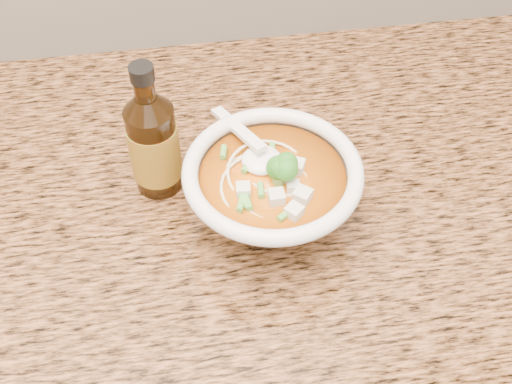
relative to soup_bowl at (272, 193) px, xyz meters
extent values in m
cube|color=#341A0F|center=(-0.25, 0.08, -0.52)|extent=(4.00, 0.65, 0.86)
cube|color=#925B35|center=(-0.25, 0.08, -0.07)|extent=(4.00, 0.68, 0.04)
cylinder|color=white|center=(0.00, 0.00, -0.05)|extent=(0.09, 0.09, 0.01)
torus|color=white|center=(0.00, 0.00, 0.04)|extent=(0.22, 0.22, 0.02)
torus|color=beige|center=(0.01, 0.00, 0.03)|extent=(0.08, 0.08, 0.00)
torus|color=beige|center=(0.01, 0.02, 0.03)|extent=(0.14, 0.14, 0.00)
torus|color=beige|center=(0.00, -0.02, 0.03)|extent=(0.15, 0.15, 0.00)
torus|color=beige|center=(0.00, -0.01, 0.03)|extent=(0.14, 0.14, 0.00)
torus|color=beige|center=(-0.01, -0.01, 0.02)|extent=(0.08, 0.08, 0.00)
torus|color=beige|center=(0.00, 0.01, 0.02)|extent=(0.11, 0.11, 0.00)
cube|color=silver|center=(-0.01, 0.02, 0.04)|extent=(0.02, 0.02, 0.02)
cube|color=silver|center=(-0.05, -0.02, 0.04)|extent=(0.02, 0.02, 0.02)
cube|color=silver|center=(-0.05, 0.00, 0.04)|extent=(0.02, 0.02, 0.02)
cube|color=silver|center=(0.01, 0.05, 0.04)|extent=(0.02, 0.02, 0.02)
cube|color=silver|center=(0.05, 0.01, 0.04)|extent=(0.02, 0.02, 0.02)
cube|color=silver|center=(0.02, -0.06, 0.04)|extent=(0.02, 0.02, 0.02)
cube|color=silver|center=(-0.06, 0.00, 0.04)|extent=(0.03, 0.03, 0.02)
ellipsoid|color=#196014|center=(0.01, -0.01, 0.05)|extent=(0.04, 0.04, 0.04)
cylinder|color=#5AB445|center=(-0.03, -0.02, 0.04)|extent=(0.02, 0.02, 0.01)
cylinder|color=#5AB445|center=(0.01, -0.03, 0.04)|extent=(0.02, 0.01, 0.01)
cylinder|color=#5AB445|center=(0.05, 0.04, 0.04)|extent=(0.02, 0.01, 0.01)
cylinder|color=#5AB445|center=(0.03, 0.04, 0.04)|extent=(0.02, 0.02, 0.01)
cylinder|color=#5AB445|center=(-0.04, 0.01, 0.04)|extent=(0.02, 0.02, 0.01)
cylinder|color=#5AB445|center=(-0.05, -0.03, 0.04)|extent=(0.01, 0.02, 0.01)
cylinder|color=#5AB445|center=(0.00, -0.03, 0.04)|extent=(0.02, 0.01, 0.01)
cylinder|color=#5AB445|center=(0.00, 0.07, 0.04)|extent=(0.02, 0.01, 0.01)
ellipsoid|color=white|center=(-0.01, 0.02, 0.04)|extent=(0.05, 0.05, 0.02)
cube|color=white|center=(-0.03, 0.07, 0.04)|extent=(0.06, 0.11, 0.03)
cylinder|color=black|center=(-0.14, 0.08, 0.01)|extent=(0.08, 0.08, 0.13)
cylinder|color=black|center=(-0.14, 0.08, 0.11)|extent=(0.03, 0.03, 0.03)
cylinder|color=black|center=(-0.14, 0.08, 0.13)|extent=(0.04, 0.04, 0.02)
cylinder|color=red|center=(-0.14, 0.08, 0.01)|extent=(0.08, 0.08, 0.08)
camera|label=1|loc=(-0.10, -0.50, 0.59)|focal=45.00mm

